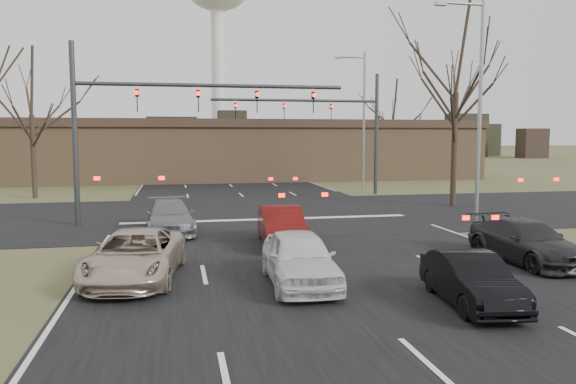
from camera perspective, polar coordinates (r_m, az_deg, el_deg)
The scene contains 17 objects.
ground at distance 14.08m, azimuth 6.74°, elevation -10.65°, with size 360.00×360.00×0.00m, color #424C29.
road_main at distance 73.05m, azimuth -8.04°, elevation 2.65°, with size 14.00×300.00×0.02m, color black.
road_cross at distance 28.42m, azimuth -2.69°, elevation -2.21°, with size 200.00×14.00×0.02m, color black.
building at distance 51.22m, azimuth -4.39°, elevation 4.33°, with size 42.40×10.40×5.30m.
mast_arm_near at distance 25.86m, azimuth -13.70°, elevation 8.08°, with size 12.12×0.24×8.00m.
mast_arm_far at distance 37.32m, azimuth 4.88°, elevation 7.39°, with size 11.12×0.24×8.00m.
streetlight_right_near at distance 26.34m, azimuth 18.60°, elevation 9.01°, with size 2.34×0.25×10.00m.
streetlight_right_far at distance 42.10m, azimuth 7.50°, elevation 7.96°, with size 2.34×0.25×10.00m.
tree_right_near at distance 32.97m, azimuth 16.82°, elevation 14.15°, with size 6.90×6.90×11.50m.
tree_left_far at distance 38.97m, azimuth -24.74°, elevation 10.25°, with size 5.70×5.70×9.50m.
tree_right_far at distance 51.63m, azimuth 10.65°, elevation 9.03°, with size 5.40×5.40×9.00m.
car_silver_suv at distance 16.02m, azimuth -15.26°, elevation -6.27°, with size 2.27×4.92×1.37m, color #C2B09D.
car_white_sedan at distance 14.97m, azimuth 1.18°, elevation -6.75°, with size 1.71×4.26×1.45m, color silver.
car_black_hatch at distance 13.94m, azimuth 18.12°, elevation -8.49°, with size 1.28×3.68×1.21m, color black.
car_charcoal_sedan at distance 19.13m, azimuth 23.06°, elevation -4.65°, with size 1.85×4.54×1.32m, color black.
car_grey_ahead at distance 23.37m, azimuth -11.94°, elevation -2.46°, with size 1.87×4.59×1.33m, color slate.
car_red_ahead at distance 20.38m, azimuth -0.66°, elevation -3.46°, with size 1.47×4.22×1.39m, color #570E0C.
Camera 1 is at (-4.23, -12.82, 3.98)m, focal length 35.00 mm.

